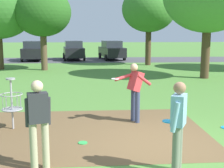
# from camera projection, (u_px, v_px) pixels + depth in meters

# --- Properties ---
(ground_plane) EXTENTS (160.00, 160.00, 0.00)m
(ground_plane) POSITION_uv_depth(u_px,v_px,m) (160.00, 144.00, 6.87)
(ground_plane) COLOR #518438
(dirt_tee_pad) EXTENTS (6.58, 4.20, 0.01)m
(dirt_tee_pad) POSITION_uv_depth(u_px,v_px,m) (80.00, 131.00, 7.76)
(dirt_tee_pad) COLOR brown
(dirt_tee_pad) RESTS_ON ground
(disc_golf_basket) EXTENTS (0.98, 0.58, 1.39)m
(disc_golf_basket) POSITION_uv_depth(u_px,v_px,m) (10.00, 102.00, 7.86)
(disc_golf_basket) COLOR #9E9EA3
(disc_golf_basket) RESTS_ON ground
(player_throwing) EXTENTS (1.17, 0.49, 1.71)m
(player_throwing) POSITION_uv_depth(u_px,v_px,m) (135.00, 89.00, 8.46)
(player_throwing) COLOR #384260
(player_throwing) RESTS_ON ground
(player_waiting_left) EXTENTS (0.50, 0.44, 1.71)m
(player_waiting_left) POSITION_uv_depth(u_px,v_px,m) (38.00, 120.00, 5.46)
(player_waiting_left) COLOR tan
(player_waiting_left) RESTS_ON ground
(player_waiting_right) EXTENTS (0.45, 0.49, 1.71)m
(player_waiting_right) POSITION_uv_depth(u_px,v_px,m) (178.00, 123.00, 5.29)
(player_waiting_right) COLOR slate
(player_waiting_right) RESTS_ON ground
(frisbee_far_left) EXTENTS (0.22, 0.22, 0.02)m
(frisbee_far_left) POSITION_uv_depth(u_px,v_px,m) (83.00, 143.00, 6.93)
(frisbee_far_left) COLOR green
(frisbee_far_left) RESTS_ON ground
(tree_near_right) EXTENTS (4.29, 4.29, 6.27)m
(tree_near_right) POSITION_uv_depth(u_px,v_px,m) (149.00, 9.00, 23.33)
(tree_near_right) COLOR #4C3823
(tree_near_right) RESTS_ON ground
(tree_mid_right) EXTENTS (3.91, 3.91, 5.64)m
(tree_mid_right) POSITION_uv_depth(u_px,v_px,m) (42.00, 12.00, 20.07)
(tree_mid_right) COLOR brown
(tree_mid_right) RESTS_ON ground
(parking_lot_strip) EXTENTS (36.00, 6.00, 0.01)m
(parking_lot_strip) POSITION_uv_depth(u_px,v_px,m) (107.00, 60.00, 28.80)
(parking_lot_strip) COLOR #4C4C51
(parking_lot_strip) RESTS_ON ground
(parked_car_leftmost) EXTENTS (2.18, 4.31, 1.84)m
(parked_car_leftmost) POSITION_uv_depth(u_px,v_px,m) (34.00, 51.00, 27.95)
(parked_car_leftmost) COLOR black
(parked_car_leftmost) RESTS_ON ground
(parked_car_center_left) EXTENTS (2.37, 4.39, 1.84)m
(parked_car_center_left) POSITION_uv_depth(u_px,v_px,m) (74.00, 50.00, 28.74)
(parked_car_center_left) COLOR black
(parked_car_center_left) RESTS_ON ground
(parked_car_center_right) EXTENTS (2.55, 4.46, 1.84)m
(parked_car_center_right) POSITION_uv_depth(u_px,v_px,m) (112.00, 50.00, 28.95)
(parked_car_center_right) COLOR black
(parked_car_center_right) RESTS_ON ground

